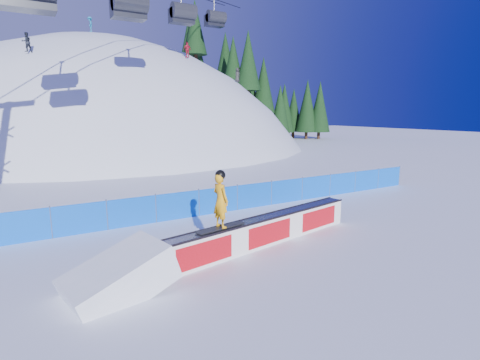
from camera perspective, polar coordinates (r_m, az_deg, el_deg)
ground at (r=15.13m, az=11.63°, el=-7.80°), size 160.00×160.00×0.00m
snow_hill at (r=58.07m, az=-18.99°, el=-13.12°), size 64.00×64.00×64.00m
treeline at (r=62.76m, az=3.44°, el=14.06°), size 24.28×13.34×20.67m
safety_fence at (r=18.41m, az=2.27°, el=-2.36°), size 22.05×0.05×1.30m
rail_box at (r=13.39m, az=3.76°, el=-7.74°), size 8.57×2.21×1.03m
snow_ramp at (r=10.74m, az=-17.83°, el=-15.96°), size 3.07×2.24×1.74m
snowboarder at (r=11.72m, az=-2.98°, el=-3.04°), size 1.82×0.70×1.87m
distant_skiers at (r=44.29m, az=-16.13°, el=19.12°), size 23.01×9.30×7.03m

